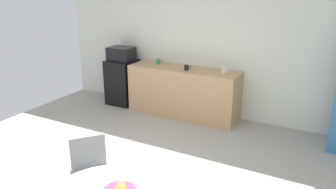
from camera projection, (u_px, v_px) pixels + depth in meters
name	position (u px, v px, depth m)	size (l,w,h in m)	color
wall_back	(204.00, 45.00, 6.08)	(6.00, 0.10, 2.60)	silver
counter_block	(183.00, 92.00, 6.17)	(2.06, 0.60, 0.90)	tan
mini_fridge	(123.00, 82.00, 6.78)	(0.54, 0.54, 0.91)	black
microwave	(121.00, 54.00, 6.60)	(0.48, 0.38, 0.26)	black
chair_gray	(90.00, 166.00, 3.55)	(0.59, 0.59, 0.83)	silver
mug_white	(158.00, 61.00, 6.34)	(0.13, 0.08, 0.09)	#338C59
mug_green	(187.00, 67.00, 5.89)	(0.13, 0.08, 0.09)	black
mug_red	(224.00, 70.00, 5.69)	(0.13, 0.08, 0.09)	white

